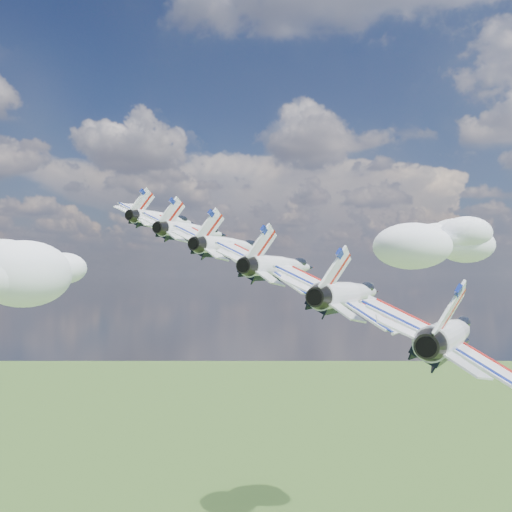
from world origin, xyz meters
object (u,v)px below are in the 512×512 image
(jet_1, at_px, (195,232))
(jet_0, at_px, (165,220))
(jet_3, at_px, (283,267))
(jet_5, at_px, (451,334))
(jet_2, at_px, (233,247))
(jet_4, at_px, (351,294))

(jet_1, bearing_deg, jet_0, 149.32)
(jet_3, relative_size, jet_5, 1.00)
(jet_5, bearing_deg, jet_2, 149.32)
(jet_1, relative_size, jet_5, 1.00)
(jet_1, bearing_deg, jet_5, -30.68)
(jet_4, bearing_deg, jet_3, 149.32)
(jet_5, bearing_deg, jet_3, 149.32)
(jet_1, relative_size, jet_3, 1.00)
(jet_0, height_order, jet_3, jet_0)
(jet_1, height_order, jet_3, jet_1)
(jet_0, bearing_deg, jet_4, -30.68)
(jet_2, xyz_separation_m, jet_5, (25.10, -21.87, -7.74))
(jet_0, distance_m, jet_3, 34.18)
(jet_0, height_order, jet_5, jet_0)
(jet_5, bearing_deg, jet_0, 149.32)
(jet_0, relative_size, jet_2, 1.00)
(jet_4, bearing_deg, jet_2, 149.32)
(jet_2, distance_m, jet_4, 22.79)
(jet_0, xyz_separation_m, jet_2, (16.74, -14.58, -5.16))
(jet_0, distance_m, jet_1, 11.39)
(jet_2, xyz_separation_m, jet_3, (8.37, -7.29, -2.58))
(jet_0, height_order, jet_1, jet_0)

